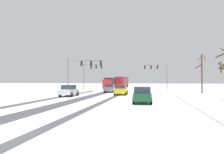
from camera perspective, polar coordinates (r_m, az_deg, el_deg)
ground_plane at (r=9.65m, az=-27.99°, el=-14.35°), size 300.00×300.00×0.00m
wheel_track_left_lane at (r=26.46m, az=-9.15°, el=-5.83°), size 0.95×38.46×0.01m
wheel_track_right_lane at (r=27.71m, az=-15.54°, el=-5.59°), size 1.16×38.46×0.01m
wheel_track_center at (r=25.42m, az=-0.69°, el=-6.04°), size 0.74×38.46×0.01m
wheel_track_oncoming at (r=26.17m, az=-7.27°, el=-5.89°), size 0.91×38.46×0.01m
sidewalk_kerb_right at (r=23.87m, az=23.89°, el=-6.16°), size 4.00×38.46×0.12m
traffic_signal_far_right at (r=52.39m, az=12.39°, el=1.82°), size 5.75×0.42×6.50m
traffic_signal_near_left at (r=40.60m, az=-8.32°, el=2.67°), size 7.03×0.42×6.50m
traffic_signal_far_left at (r=50.25m, az=-5.75°, el=1.88°), size 4.77×0.58×6.50m
car_grey_lead at (r=39.54m, az=-0.63°, el=-3.05°), size 1.96×4.16×1.62m
car_yellow_cab_second at (r=32.57m, az=2.49°, el=-3.49°), size 1.87×4.12×1.62m
car_white_third at (r=30.11m, az=-11.75°, el=-3.68°), size 1.90×4.14×1.62m
car_dark_green_fourth at (r=21.06m, az=8.34°, el=-4.87°), size 1.92×4.14×1.62m
bus_oncoming at (r=64.81m, az=2.79°, el=-1.20°), size 2.94×11.08×3.38m
box_truck_delivery at (r=56.35m, az=-0.74°, el=-1.60°), size 2.31×7.40×3.02m
bare_tree_sidewalk_far at (r=40.12m, az=23.44°, el=1.18°), size 1.84×1.85×7.07m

